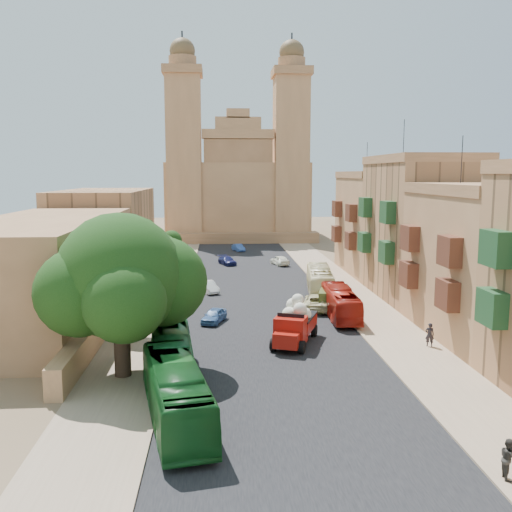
{
  "coord_description": "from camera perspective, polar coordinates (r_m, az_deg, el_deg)",
  "views": [
    {
      "loc": [
        -3.77,
        -29.3,
        11.99
      ],
      "look_at": [
        0.0,
        26.0,
        4.0
      ],
      "focal_mm": 40.0,
      "sensor_mm": 36.0,
      "label": 1
    }
  ],
  "objects": [
    {
      "name": "car_white_b",
      "position": [
        75.63,
        2.39,
        -0.43
      ],
      "size": [
        2.55,
        4.11,
        1.3
      ],
      "primitive_type": "imported",
      "rotation": [
        0.0,
        0.0,
        3.43
      ],
      "color": "white",
      "rests_on": "ground"
    },
    {
      "name": "street_tree_c",
      "position": [
        66.15,
        -9.27,
        0.69
      ],
      "size": [
        3.37,
        3.37,
        5.18
      ],
      "color": "#332319",
      "rests_on": "ground"
    },
    {
      "name": "bus_green_south",
      "position": [
        28.78,
        -8.02,
        -13.38
      ],
      "size": [
        4.41,
        10.63,
        2.89
      ],
      "primitive_type": "imported",
      "rotation": [
        0.0,
        0.0,
        0.2
      ],
      "color": "#134E1B",
      "rests_on": "ground"
    },
    {
      "name": "pedestrian_c",
      "position": [
        49.32,
        9.45,
        -4.93
      ],
      "size": [
        0.82,
        1.12,
        1.77
      ],
      "primitive_type": "imported",
      "rotation": [
        0.0,
        0.0,
        4.29
      ],
      "color": "#403F42",
      "rests_on": "ground"
    },
    {
      "name": "west_wall",
      "position": [
        51.28,
        -13.65,
        -4.52
      ],
      "size": [
        1.0,
        40.0,
        1.8
      ],
      "primitive_type": "cube",
      "color": "#A27149",
      "rests_on": "ground"
    },
    {
      "name": "bus_cream_east",
      "position": [
        57.87,
        6.4,
        -2.44
      ],
      "size": [
        3.42,
        9.92,
        2.71
      ],
      "primitive_type": "imported",
      "rotation": [
        0.0,
        0.0,
        3.02
      ],
      "color": "#FAEDB8",
      "rests_on": "ground"
    },
    {
      "name": "sidewalk_east",
      "position": [
        61.94,
        8.56,
        -3.05
      ],
      "size": [
        5.0,
        140.0,
        0.01
      ],
      "primitive_type": "cube",
      "color": "#987D63",
      "rests_on": "ground"
    },
    {
      "name": "church",
      "position": [
        108.01,
        -1.91,
        6.89
      ],
      "size": [
        28.0,
        22.5,
        36.3
      ],
      "color": "#A27149",
      "rests_on": "ground"
    },
    {
      "name": "west_building_mid",
      "position": [
        74.99,
        -14.84,
        2.58
      ],
      "size": [
        10.0,
        22.0,
        10.0
      ],
      "primitive_type": "cube",
      "color": "#AD784E",
      "rests_on": "ground"
    },
    {
      "name": "car_blue_b",
      "position": [
        89.32,
        -1.77,
        0.84
      ],
      "size": [
        2.13,
        3.55,
        1.11
      ],
      "primitive_type": "imported",
      "rotation": [
        0.0,
        0.0,
        0.31
      ],
      "color": "#365AAB",
      "rests_on": "ground"
    },
    {
      "name": "ground",
      "position": [
        31.88,
        3.28,
        -13.9
      ],
      "size": [
        260.0,
        260.0,
        0.0
      ],
      "primitive_type": "plane",
      "color": "brown"
    },
    {
      "name": "townhouse_b",
      "position": [
        45.31,
        21.94,
        -0.43
      ],
      "size": [
        9.0,
        14.0,
        14.9
      ],
      "color": "#A27149",
      "rests_on": "ground"
    },
    {
      "name": "bus_green_north",
      "position": [
        33.97,
        -8.44,
        -10.08
      ],
      "size": [
        3.24,
        10.11,
        2.77
      ],
      "primitive_type": "imported",
      "rotation": [
        0.0,
        0.0,
        0.09
      ],
      "color": "#19632C",
      "rests_on": "ground"
    },
    {
      "name": "road_surface",
      "position": [
        60.62,
        -0.26,
        -3.2
      ],
      "size": [
        14.0,
        140.0,
        0.01
      ],
      "primitive_type": "cube",
      "color": "black",
      "rests_on": "ground"
    },
    {
      "name": "red_truck",
      "position": [
        40.85,
        3.9,
        -6.68
      ],
      "size": [
        4.05,
        6.21,
        3.43
      ],
      "color": "#A0150C",
      "rests_on": "ground"
    },
    {
      "name": "street_tree_b",
      "position": [
        54.34,
        -10.43,
        -1.02
      ],
      "size": [
        3.31,
        3.31,
        5.09
      ],
      "color": "#332319",
      "rests_on": "ground"
    },
    {
      "name": "kerb_west",
      "position": [
        60.57,
        -6.89,
        -3.22
      ],
      "size": [
        0.25,
        140.0,
        0.12
      ],
      "primitive_type": "cube",
      "color": "#987D63",
      "rests_on": "ground"
    },
    {
      "name": "street_tree_d",
      "position": [
        78.07,
        -8.45,
        1.48
      ],
      "size": [
        2.89,
        2.89,
        4.45
      ],
      "color": "#332319",
      "rests_on": "ground"
    },
    {
      "name": "olive_pickup",
      "position": [
        51.53,
        7.53,
        -4.29
      ],
      "size": [
        3.01,
        4.82,
        1.85
      ],
      "color": "#47521E",
      "rests_on": "ground"
    },
    {
      "name": "car_cream",
      "position": [
        51.12,
        6.1,
        -4.59
      ],
      "size": [
        3.5,
        5.51,
        1.41
      ],
      "primitive_type": "imported",
      "rotation": [
        0.0,
        0.0,
        2.9
      ],
      "color": "beige",
      "rests_on": "ground"
    },
    {
      "name": "ficus_tree",
      "position": [
        34.34,
        -13.3,
        -2.41
      ],
      "size": [
        9.81,
        9.02,
        9.81
      ],
      "color": "#332319",
      "rests_on": "ground"
    },
    {
      "name": "car_white_a",
      "position": [
        58.34,
        -4.79,
        -3.09
      ],
      "size": [
        2.47,
        3.79,
        1.18
      ],
      "primitive_type": "imported",
      "rotation": [
        0.0,
        0.0,
        0.37
      ],
      "color": "white",
      "rests_on": "ground"
    },
    {
      "name": "street_tree_a",
      "position": [
        42.67,
        -12.24,
        -3.82
      ],
      "size": [
        3.15,
        3.15,
        4.85
      ],
      "color": "#332319",
      "rests_on": "ground"
    },
    {
      "name": "townhouse_d",
      "position": [
        71.33,
        12.18,
        3.33
      ],
      "size": [
        9.0,
        14.0,
        15.9
      ],
      "color": "#A27149",
      "rests_on": "ground"
    },
    {
      "name": "pedestrian_a",
      "position": [
        42.04,
        16.97,
        -7.54
      ],
      "size": [
        0.7,
        0.55,
        1.69
      ],
      "primitive_type": "imported",
      "rotation": [
        0.0,
        0.0,
        2.88
      ],
      "color": "black",
      "rests_on": "ground"
    },
    {
      "name": "pedestrian_b",
      "position": [
        25.94,
        23.96,
        -18.03
      ],
      "size": [
        0.75,
        0.89,
        1.65
      ],
      "primitive_type": "imported",
      "rotation": [
        0.0,
        0.0,
        1.41
      ],
      "color": "#35312B",
      "rests_on": "ground"
    },
    {
      "name": "bus_red_east",
      "position": [
        48.55,
        8.44,
        -4.66
      ],
      "size": [
        2.52,
        9.1,
        2.51
      ],
      "primitive_type": "imported",
      "rotation": [
        0.0,
        0.0,
        3.1
      ],
      "color": "#A81D12",
      "rests_on": "ground"
    },
    {
      "name": "kerb_east",
      "position": [
        61.44,
        6.28,
        -3.04
      ],
      "size": [
        0.25,
        140.0,
        0.12
      ],
      "primitive_type": "cube",
      "color": "#987D63",
      "rests_on": "ground"
    },
    {
      "name": "car_blue_a",
      "position": [
        46.7,
        -4.21,
        -5.96
      ],
      "size": [
        2.42,
        3.66,
        1.16
      ],
      "primitive_type": "imported",
      "rotation": [
        0.0,
        0.0,
        -0.34
      ],
      "color": "#3D669C",
      "rests_on": "ground"
    },
    {
      "name": "west_building_low",
      "position": [
        50.0,
        -20.39,
        -1.28
      ],
      "size": [
        10.0,
        28.0,
        8.4
      ],
      "primitive_type": "cube",
      "color": "#90623F",
      "rests_on": "ground"
    },
    {
      "name": "car_dkblue",
      "position": [
        76.05,
        -2.91,
        -0.45
      ],
      "size": [
        2.77,
        4.18,
        1.13
      ],
      "primitive_type": "imported",
      "rotation": [
        0.0,
        0.0,
        0.34
      ],
      "color": "#151A4F",
      "rests_on": "ground"
    },
    {
      "name": "sidewalk_west",
      "position": [
        60.77,
        -9.25,
        -3.28
      ],
      "size": [
        5.0,
        140.0,
        0.01
      ],
      "primitive_type": "cube",
      "color": "#987D63",
      "rests_on": "ground"
    },
    {
      "name": "townhouse_c",
      "position": [
        57.99,
        16.02,
        2.86
      ],
      "size": [
        9.0,
        14.0,
        17.4
      ],
      "color": "#AD784E",
      "rests_on": "ground"
    }
  ]
}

